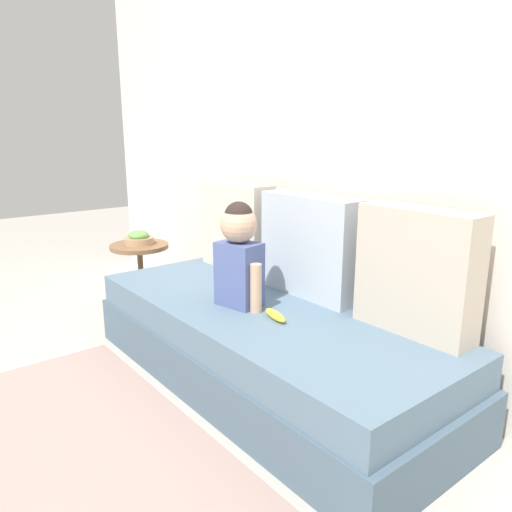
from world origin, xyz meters
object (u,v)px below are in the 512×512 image
object	(u,v)px
throw_pillow_left	(237,226)
side_table	(140,258)
couch	(262,345)
fruit_bowl	(139,239)
throw_pillow_right	(416,272)
throw_pillow_center	(310,246)
banana	(275,315)
toddler	(239,253)

from	to	relation	value
throw_pillow_left	side_table	bearing A→B (deg)	-159.37
couch	side_table	xyz separation A→B (m)	(-1.42, 0.02, 0.16)
fruit_bowl	throw_pillow_right	bearing A→B (deg)	8.11
throw_pillow_left	throw_pillow_center	world-z (taller)	throw_pillow_left
throw_pillow_center	banana	xyz separation A→B (m)	(0.17, -0.37, -0.24)
side_table	fruit_bowl	world-z (taller)	fruit_bowl
throw_pillow_left	couch	bearing A→B (deg)	-26.41
throw_pillow_right	toddler	bearing A→B (deg)	-152.38
throw_pillow_left	side_table	size ratio (longest dim) A/B	1.19
couch	side_table	bearing A→B (deg)	179.01
throw_pillow_left	banana	size ratio (longest dim) A/B	3.24
throw_pillow_center	throw_pillow_right	world-z (taller)	throw_pillow_right
throw_pillow_center	toddler	size ratio (longest dim) A/B	1.15
throw_pillow_left	banana	bearing A→B (deg)	-24.93
throw_pillow_right	side_table	xyz separation A→B (m)	(-2.06, -0.29, -0.32)
couch	throw_pillow_center	xyz separation A→B (m)	(0.00, 0.32, 0.47)
banana	couch	bearing A→B (deg)	161.12
throw_pillow_center	throw_pillow_right	size ratio (longest dim) A/B	1.11
couch	throw_pillow_right	distance (m)	0.86
toddler	banana	bearing A→B (deg)	2.36
couch	banana	world-z (taller)	banana
throw_pillow_right	banana	bearing A→B (deg)	-141.69
throw_pillow_center	side_table	world-z (taller)	throw_pillow_center
toddler	banana	size ratio (longest dim) A/B	3.05
throw_pillow_right	side_table	world-z (taller)	throw_pillow_right
throw_pillow_left	toddler	bearing A→B (deg)	-35.34
throw_pillow_left	fruit_bowl	size ratio (longest dim) A/B	2.66
banana	side_table	distance (m)	1.59
toddler	side_table	distance (m)	1.36
throw_pillow_right	toddler	xyz separation A→B (m)	(-0.74, -0.39, -0.00)
toddler	couch	bearing A→B (deg)	34.99
throw_pillow_right	fruit_bowl	world-z (taller)	throw_pillow_right
couch	fruit_bowl	bearing A→B (deg)	179.01
couch	throw_pillow_left	distance (m)	0.86
couch	throw_pillow_right	xyz separation A→B (m)	(0.64, 0.32, 0.48)
couch	throw_pillow_left	xyz separation A→B (m)	(-0.64, 0.32, 0.48)
throw_pillow_center	toddler	bearing A→B (deg)	-104.05
couch	banana	size ratio (longest dim) A/B	12.13
couch	throw_pillow_center	distance (m)	0.57
couch	banana	xyz separation A→B (m)	(0.17, -0.06, 0.23)
side_table	toddler	bearing A→B (deg)	-3.98
fruit_bowl	side_table	bearing A→B (deg)	90.00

